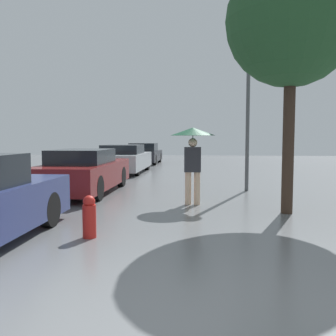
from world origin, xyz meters
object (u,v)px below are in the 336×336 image
Objects in this scene: parked_car_third at (124,159)px; fire_hydrant at (89,217)px; street_lamp at (248,73)px; pedestrian at (193,143)px; parked_car_farthest at (144,154)px; tree at (291,22)px; parked_car_second at (84,172)px.

parked_car_third is 10.95m from fire_hydrant.
pedestrian is at bearing -122.20° from street_lamp.
parked_car_third is at bearing 112.49° from pedestrian.
parked_car_third is 0.98× the size of street_lamp.
parked_car_farthest is 15.69m from tree.
pedestrian is at bearing 63.20° from fire_hydrant.
parked_car_farthest is (-3.21, 13.64, -0.85)m from pedestrian.
tree reaches higher than fire_hydrant.
fire_hydrant is (1.70, -10.81, -0.27)m from parked_car_third.
parked_car_third reaches higher than fire_hydrant.
pedestrian is 8.47m from parked_car_third.
parked_car_second is 0.98× the size of parked_car_third.
parked_car_third is at bearing 91.31° from parked_car_second.
pedestrian is 0.39× the size of parked_car_third.
tree reaches higher than parked_car_third.
parked_car_farthest is 0.89× the size of street_lamp.
street_lamp is at bearing 60.73° from fire_hydrant.
pedestrian is 0.35× the size of tree.
street_lamp reaches higher than parked_car_farthest.
parked_car_farthest is 16.74m from fire_hydrant.
parked_car_second is 1.09× the size of parked_car_farthest.
parked_car_second is at bearing -170.63° from street_lamp.
street_lamp is 7.03× the size of fire_hydrant.
parked_car_farthest is at bearing 95.77° from fire_hydrant.
pedestrian is at bearing 157.16° from tree.
parked_car_second is 0.96× the size of street_lamp.
parked_car_second reaches higher than fire_hydrant.
parked_car_second is at bearing 108.42° from fire_hydrant.
fire_hydrant is at bearing -116.80° from pedestrian.
parked_car_third is (-0.14, 6.13, 0.00)m from parked_car_second.
parked_car_third is 5.85m from parked_car_farthest.
pedestrian is 3.47m from street_lamp.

